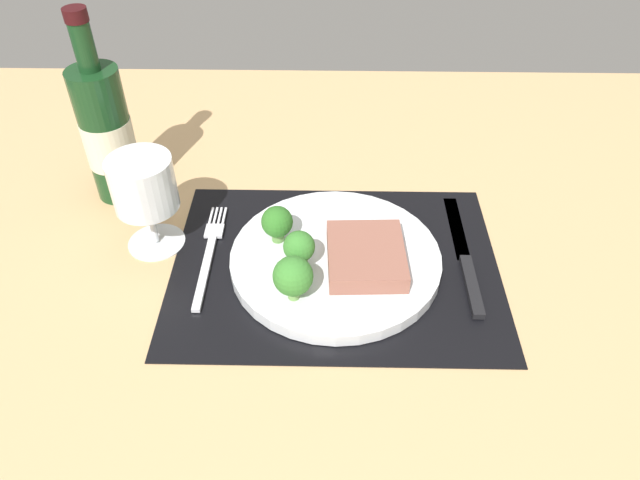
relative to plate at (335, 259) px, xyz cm
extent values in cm
cube|color=tan|center=(0.00, 0.00, -2.60)|extent=(140.00, 110.00, 3.00)
cube|color=black|center=(0.00, 0.00, -0.95)|extent=(40.87, 31.23, 0.30)
cylinder|color=silver|center=(0.00, 0.00, 0.00)|extent=(26.27, 26.27, 1.60)
cube|color=#8C5647|center=(3.67, -1.37, 1.96)|extent=(9.66, 11.19, 2.33)
cylinder|color=#6B994C|center=(-4.81, -7.30, 1.53)|extent=(1.35, 1.35, 1.45)
sphere|color=#387A2D|center=(-4.81, -7.30, 4.21)|extent=(4.61, 4.61, 4.61)
cylinder|color=#5B8942|center=(-7.33, 2.68, 1.44)|extent=(1.57, 1.57, 1.29)
sphere|color=#2D6B23|center=(-7.33, 2.68, 3.78)|extent=(3.99, 3.99, 3.99)
cylinder|color=#6B994C|center=(-4.35, -2.43, 1.73)|extent=(1.97, 1.97, 1.85)
sphere|color=#387A2D|center=(-4.35, -2.43, 4.26)|extent=(3.80, 3.80, 3.80)
cube|color=silver|center=(-16.15, -2.00, -0.55)|extent=(1.00, 13.00, 0.50)
cube|color=silver|center=(-16.15, 5.80, -0.55)|extent=(2.40, 2.60, 0.40)
cube|color=silver|center=(-17.05, 8.90, -0.55)|extent=(0.30, 3.60, 0.35)
cube|color=silver|center=(-16.45, 8.90, -0.55)|extent=(0.30, 3.60, 0.35)
cube|color=silver|center=(-15.85, 8.90, -0.55)|extent=(0.30, 3.60, 0.35)
cube|color=silver|center=(-15.25, 8.90, -0.55)|extent=(0.30, 3.60, 0.35)
cube|color=black|center=(16.39, -3.90, -0.40)|extent=(1.40, 10.00, 0.80)
cube|color=silver|center=(16.39, 7.60, -0.65)|extent=(1.80, 13.00, 0.30)
cylinder|color=#143819|center=(-30.97, 15.05, 8.35)|extent=(6.70, 6.70, 18.89)
cylinder|color=beige|center=(-30.97, 15.05, 7.40)|extent=(6.84, 6.84, 6.61)
cylinder|color=#143819|center=(-30.97, 15.05, 20.86)|extent=(2.65, 2.65, 6.15)
cylinder|color=black|center=(-30.97, 15.05, 24.74)|extent=(2.87, 2.87, 1.60)
cylinder|color=silver|center=(-23.51, 3.94, -0.90)|extent=(7.40, 7.40, 0.40)
cylinder|color=silver|center=(-23.51, 3.94, 2.19)|extent=(0.80, 0.80, 5.78)
cylinder|color=silver|center=(-23.51, 3.94, 8.45)|extent=(7.96, 7.96, 6.74)
cylinder|color=tan|center=(-23.51, 3.94, 6.33)|extent=(7.01, 7.01, 2.50)
camera|label=1|loc=(-0.90, -54.64, 51.24)|focal=33.64mm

